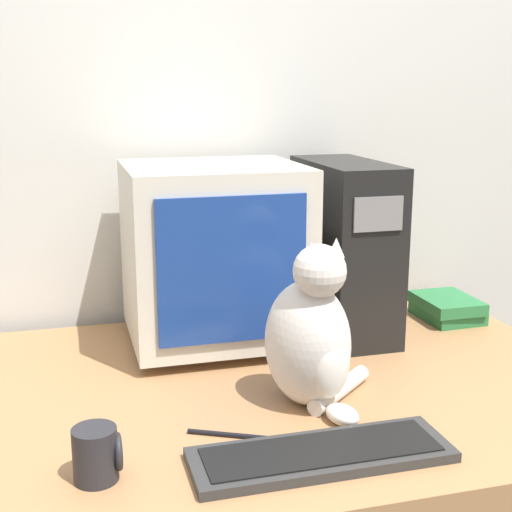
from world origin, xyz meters
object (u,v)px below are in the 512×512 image
object	(u,v)px
crt_monitor	(214,253)
cat	(312,338)
mug	(97,454)
book_stack	(447,308)
keyboard	(321,454)
computer_tower	(344,248)
pen	(227,435)

from	to	relation	value
crt_monitor	cat	world-z (taller)	crt_monitor
cat	mug	distance (m)	0.47
book_stack	mug	world-z (taller)	mug
keyboard	cat	bearing A→B (deg)	75.13
computer_tower	mug	distance (m)	0.89
crt_monitor	keyboard	bearing A→B (deg)	-85.07
cat	computer_tower	bearing A→B (deg)	41.83
cat	mug	world-z (taller)	cat
crt_monitor	pen	world-z (taller)	crt_monitor
pen	book_stack	bearing A→B (deg)	34.07
computer_tower	keyboard	world-z (taller)	computer_tower
computer_tower	mug	size ratio (longest dim) A/B	4.86
computer_tower	keyboard	size ratio (longest dim) A/B	0.97
mug	keyboard	bearing A→B (deg)	-5.87
crt_monitor	pen	xyz separation A→B (m)	(-0.08, -0.49, -0.22)
computer_tower	pen	distance (m)	0.68
crt_monitor	keyboard	distance (m)	0.65
pen	mug	xyz separation A→B (m)	(-0.23, -0.08, 0.04)
crt_monitor	mug	distance (m)	0.68
book_stack	keyboard	bearing A→B (deg)	-134.01
keyboard	cat	size ratio (longest dim) A/B	1.32
cat	mug	xyz separation A→B (m)	(-0.43, -0.17, -0.10)
keyboard	mug	size ratio (longest dim) A/B	5.00
crt_monitor	keyboard	world-z (taller)	crt_monitor
crt_monitor	keyboard	xyz separation A→B (m)	(0.05, -0.61, -0.22)
crt_monitor	cat	distance (m)	0.42
crt_monitor	mug	bearing A→B (deg)	-119.23
keyboard	book_stack	distance (m)	0.86
mug	computer_tower	bearing A→B (deg)	41.17
crt_monitor	mug	xyz separation A→B (m)	(-0.32, -0.57, -0.18)
cat	keyboard	bearing A→B (deg)	-123.13
pen	mug	size ratio (longest dim) A/B	1.53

